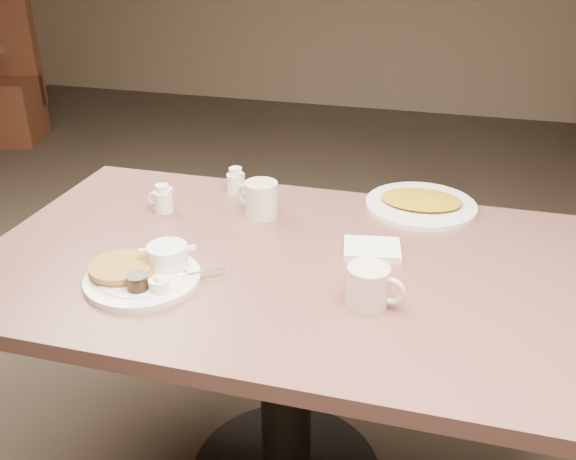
% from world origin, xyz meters
% --- Properties ---
extents(diner_table, '(1.50, 0.90, 0.75)m').
position_xyz_m(diner_table, '(0.00, 0.00, 0.58)').
color(diner_table, '#84564C').
rests_on(diner_table, ground).
extents(main_plate, '(0.35, 0.35, 0.07)m').
position_xyz_m(main_plate, '(-0.29, -0.18, 0.77)').
color(main_plate, white).
rests_on(main_plate, diner_table).
extents(coffee_mug_near, '(0.14, 0.11, 0.09)m').
position_xyz_m(coffee_mug_near, '(0.22, -0.14, 0.80)').
color(coffee_mug_near, '#F1DECB').
rests_on(coffee_mug_near, diner_table).
extents(napkin, '(0.16, 0.13, 0.02)m').
position_xyz_m(napkin, '(0.20, 0.09, 0.76)').
color(napkin, white).
rests_on(napkin, diner_table).
extents(coffee_mug_far, '(0.14, 0.12, 0.10)m').
position_xyz_m(coffee_mug_far, '(-0.13, 0.22, 0.80)').
color(coffee_mug_far, '#F0E5CC').
rests_on(coffee_mug_far, diner_table).
extents(creamer_left, '(0.08, 0.07, 0.08)m').
position_xyz_m(creamer_left, '(-0.41, 0.18, 0.79)').
color(creamer_left, white).
rests_on(creamer_left, diner_table).
extents(creamer_right, '(0.07, 0.07, 0.08)m').
position_xyz_m(creamer_right, '(-0.25, 0.35, 0.79)').
color(creamer_right, white).
rests_on(creamer_right, diner_table).
extents(hash_plate, '(0.32, 0.32, 0.04)m').
position_xyz_m(hash_plate, '(0.29, 0.39, 0.76)').
color(hash_plate, white).
rests_on(hash_plate, diner_table).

